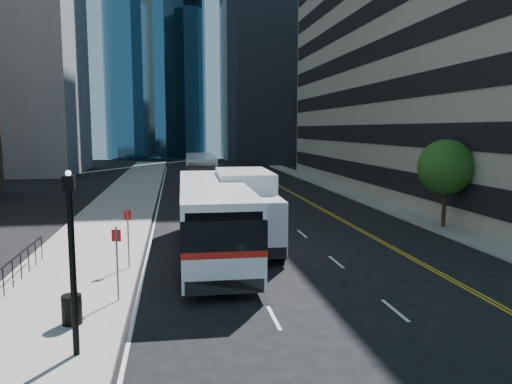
# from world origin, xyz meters

# --- Properties ---
(ground) EXTENTS (160.00, 160.00, 0.00)m
(ground) POSITION_xyz_m (0.00, 0.00, 0.00)
(ground) COLOR black
(ground) RESTS_ON ground
(sidewalk_west) EXTENTS (5.00, 90.00, 0.15)m
(sidewalk_west) POSITION_xyz_m (-10.50, 25.00, 0.07)
(sidewalk_west) COLOR gray
(sidewalk_west) RESTS_ON ground
(sidewalk_east) EXTENTS (2.00, 90.00, 0.15)m
(sidewalk_east) POSITION_xyz_m (9.00, 25.00, 0.07)
(sidewalk_east) COLOR gray
(sidewalk_east) RESTS_ON ground
(midrise_west) EXTENTS (18.00, 18.00, 35.00)m
(midrise_west) POSITION_xyz_m (-28.00, 52.00, 17.50)
(midrise_west) COLOR gray
(midrise_west) RESTS_ON ground
(street_tree) EXTENTS (3.20, 3.20, 5.10)m
(street_tree) POSITION_xyz_m (9.00, 8.00, 3.64)
(street_tree) COLOR #332114
(street_tree) RESTS_ON sidewalk_east
(lamp_post) EXTENTS (0.28, 0.28, 4.56)m
(lamp_post) POSITION_xyz_m (-9.00, -6.00, 2.72)
(lamp_post) COLOR black
(lamp_post) RESTS_ON sidewalk_west
(bus_front) EXTENTS (3.05, 13.26, 3.41)m
(bus_front) POSITION_xyz_m (-4.81, 3.97, 1.86)
(bus_front) COLOR white
(bus_front) RESTS_ON ground
(bus_rear) EXTENTS (3.06, 12.59, 3.23)m
(bus_rear) POSITION_xyz_m (-4.01, 30.60, 1.76)
(bus_rear) COLOR silver
(bus_rear) RESTS_ON ground
(box_truck) EXTENTS (2.92, 7.82, 3.70)m
(box_truck) POSITION_xyz_m (-3.00, 5.60, 1.95)
(box_truck) COLOR silver
(box_truck) RESTS_ON ground
(trash_can) EXTENTS (0.75, 0.75, 0.87)m
(trash_can) POSITION_xyz_m (-9.51, -3.89, 0.58)
(trash_can) COLOR black
(trash_can) RESTS_ON sidewalk_west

